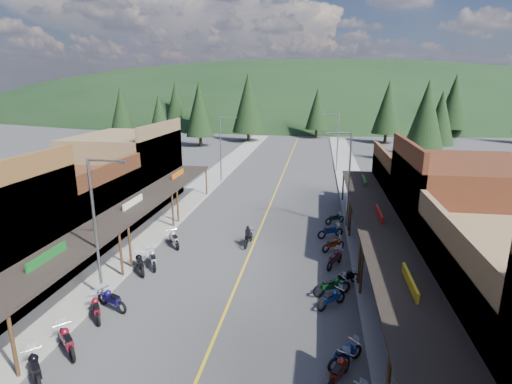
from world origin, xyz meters
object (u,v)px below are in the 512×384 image
at_px(pine_4, 388,107).
at_px(bike_east_7, 346,277).
at_px(pine_2, 248,103).
at_px(bike_west_8, 174,238).
at_px(bike_east_3, 339,370).
at_px(bike_east_11, 335,218).
at_px(bike_east_9, 333,244).
at_px(bike_east_5, 332,298).
at_px(shop_east_3, 422,191).
at_px(bike_west_5, 111,299).
at_px(streetlight_0, 97,224).
at_px(pedestrian_east_b, 356,205).
at_px(pine_3, 317,109).
at_px(bike_east_6, 332,285).
at_px(bike_east_10, 331,230).
at_px(pine_11, 426,116).
at_px(bike_east_4, 345,354).
at_px(bike_west_7, 153,258).
at_px(pedestrian_east_a, 390,281).
at_px(shop_east_2, 461,214).
at_px(shop_west_3, 128,170).
at_px(streetlight_2, 347,175).
at_px(pine_0, 121,108).
at_px(shop_west_2, 71,209).
at_px(pine_5, 454,101).
at_px(pine_1, 199,103).
at_px(bike_east_8, 335,258).
at_px(streetlight_3, 337,140).
at_px(rider_on_bike, 248,237).
at_px(pine_10, 200,111).
at_px(bike_west_4, 96,307).
at_px(streetlight_1, 222,146).
at_px(pine_9, 440,118).
at_px(bike_west_2, 35,367).
at_px(bike_west_6, 140,263).
at_px(pine_8, 159,119).
at_px(pine_7, 176,102).

height_order(pine_4, bike_east_7, pine_4).
xyz_separation_m(pine_2, bike_west_8, (4.25, -56.18, -7.34)).
height_order(bike_east_3, bike_east_11, bike_east_3).
bearing_deg(bike_east_9, bike_east_11, 139.48).
bearing_deg(bike_east_7, bike_east_5, -52.57).
relative_size(shop_east_3, pine_2, 0.78).
height_order(pine_4, bike_west_5, pine_4).
xyz_separation_m(streetlight_0, pedestrian_east_b, (15.17, 17.66, -3.53)).
height_order(pine_3, bike_east_6, pine_3).
distance_m(bike_east_3, bike_east_10, 15.95).
distance_m(pine_11, pedestrian_east_b, 29.53).
bearing_deg(bike_east_4, bike_east_9, 136.33).
height_order(bike_east_4, bike_east_6, bike_east_6).
bearing_deg(bike_east_3, streetlight_0, -175.13).
xyz_separation_m(shop_east_3, bike_west_7, (-19.66, -13.05, -1.90)).
relative_size(bike_east_11, pedestrian_east_a, 1.05).
relative_size(bike_east_3, bike_east_4, 1.09).
bearing_deg(shop_east_2, shop_west_3, 160.80).
bearing_deg(streetlight_2, pedestrian_east_a, -80.88).
xyz_separation_m(pine_0, bike_east_5, (45.55, -66.92, -5.92)).
bearing_deg(shop_west_2, shop_west_3, 90.18).
distance_m(streetlight_0, pine_5, 88.17).
xyz_separation_m(pine_1, bike_east_3, (29.68, -80.64, -6.62)).
bearing_deg(bike_east_7, bike_east_8, 160.31).
height_order(bike_east_5, pedestrian_east_b, pedestrian_east_b).
xyz_separation_m(streetlight_3, bike_east_10, (-1.21, -24.69, -3.84)).
bearing_deg(bike_west_7, pine_4, 39.05).
relative_size(pine_5, rider_on_bike, 6.48).
bearing_deg(pine_0, pine_10, -28.61).
relative_size(pine_1, bike_west_4, 5.85).
distance_m(streetlight_3, pine_4, 32.09).
relative_size(pine_4, bike_east_6, 5.55).
relative_size(streetlight_1, bike_west_8, 3.51).
distance_m(streetlight_3, pedestrian_east_a, 33.63).
height_order(streetlight_1, pine_10, pine_10).
bearing_deg(shop_west_2, pine_9, 48.91).
distance_m(bike_west_2, bike_east_7, 16.38).
bearing_deg(pine_1, streetlight_0, -77.36).
bearing_deg(bike_east_6, streetlight_0, -104.62).
height_order(bike_west_8, bike_east_5, bike_west_8).
xyz_separation_m(bike_east_3, pedestrian_east_b, (2.53, 22.30, 0.32)).
distance_m(pine_11, bike_east_11, 33.08).
distance_m(pine_10, bike_west_6, 54.17).
distance_m(pine_8, bike_east_4, 57.13).
height_order(pine_3, pedestrian_east_a, pine_3).
relative_size(pine_7, bike_east_6, 5.55).
xyz_separation_m(pine_11, bike_west_7, (-25.91, -39.75, -6.55)).
height_order(streetlight_3, bike_east_3, streetlight_3).
bearing_deg(bike_west_2, bike_west_6, 45.87).
xyz_separation_m(streetlight_2, pedestrian_east_a, (1.83, -11.41, -3.41)).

